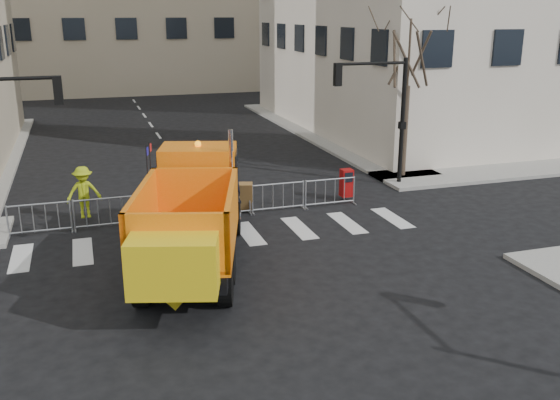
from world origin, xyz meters
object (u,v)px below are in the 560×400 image
object	(u,v)px
cop_c	(232,198)
worker	(84,192)
cop_a	(232,195)
cop_b	(176,201)
plow_truck	(192,213)
newspaper_box	(346,183)

from	to	relation	value
cop_c	worker	size ratio (longest dim) A/B	0.90
cop_a	cop_b	distance (m)	2.00
plow_truck	cop_a	bearing A→B (deg)	-11.87
cop_a	plow_truck	bearing A→B (deg)	51.22
cop_b	cop_c	size ratio (longest dim) A/B	1.10
cop_c	cop_a	bearing A→B (deg)	135.95
plow_truck	cop_c	bearing A→B (deg)	-11.67
worker	cop_c	bearing A→B (deg)	-21.38
cop_c	worker	distance (m)	5.23
cop_b	newspaper_box	distance (m)	7.01
newspaper_box	worker	bearing A→B (deg)	176.72
plow_truck	cop_a	size ratio (longest dim) A/B	5.27
cop_a	worker	xyz separation A→B (m)	(-5.02, 1.53, 0.11)
cop_c	plow_truck	bearing A→B (deg)	17.89
cop_b	worker	bearing A→B (deg)	4.38
cop_c	newspaper_box	bearing A→B (deg)	148.91
plow_truck	cop_c	xyz separation A→B (m)	(2.07, 3.89, -0.87)
plow_truck	newspaper_box	xyz separation A→B (m)	(7.01, 5.03, -1.01)
plow_truck	worker	distance (m)	6.19
worker	cop_a	bearing A→B (deg)	-21.32
cop_a	worker	distance (m)	5.25
plow_truck	cop_b	world-z (taller)	plow_truck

